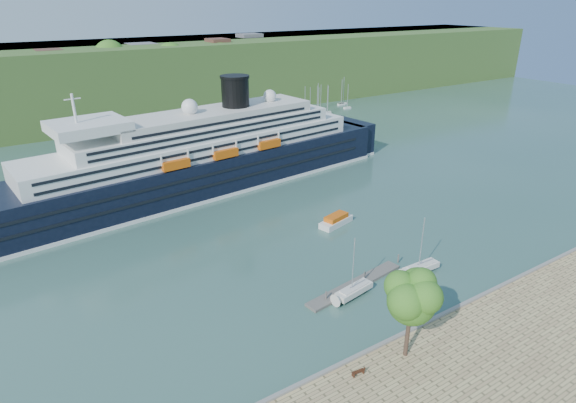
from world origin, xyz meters
The scene contains 10 objects.
ground centered at (0.00, 0.00, 0.00)m, with size 400.00×400.00×0.00m, color #2D5147.
far_hillside centered at (0.00, 145.00, 12.00)m, with size 400.00×50.00×24.00m, color #345823.
quay_coping centered at (0.00, -0.20, 1.15)m, with size 220.00×0.50×0.30m, color slate.
cruise_ship centered at (-5.95, 59.52, 11.75)m, with size 104.69×15.24×23.51m, color black, non-canonical shape.
park_bench centered at (-13.58, -2.36, 1.49)m, with size 1.51×0.62×0.97m, color #462414, non-canonical shape.
promenade_tree centered at (-6.95, -2.84, 6.93)m, with size 7.16×7.16×11.86m, color #2A6A1B, non-canonical shape.
floating_pontoon centered at (-1.43, 12.30, 0.20)m, with size 17.80×2.18×0.40m, color slate, non-canonical shape.
sailboat_white_near centered at (-3.24, 10.50, 4.42)m, with size 6.84×1.90×8.83m, color silver, non-canonical shape.
sailboat_white_far centered at (9.21, 9.68, 4.45)m, with size 6.89×1.91×8.90m, color silver, non-canonical shape.
tender_launch centered at (8.92, 29.88, 1.00)m, with size 7.20×2.46×1.99m, color #D0550C, non-canonical shape.
Camera 1 is at (-41.92, -32.09, 38.46)m, focal length 30.00 mm.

